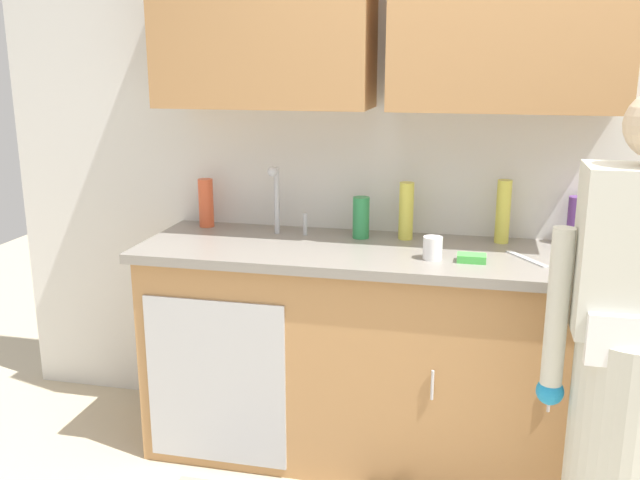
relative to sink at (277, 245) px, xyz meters
The scene contains 13 objects.
kitchen_wall_with_uppers 1.04m from the sink, 19.12° to the left, with size 4.80×0.44×2.70m.
counter_cabinet 0.63m from the sink, ahead, with size 1.90×0.62×0.90m.
countertop 0.42m from the sink, ahead, with size 1.96×0.66×0.04m, color gray.
sink is the anchor object (origin of this frame).
person_at_sink 1.48m from the sink, 24.89° to the right, with size 0.55×0.34×1.62m.
bottle_water_short 0.39m from the sink, 23.17° to the left, with size 0.07×0.07×0.18m, color #2D8C4C.
bottle_water_tall 0.97m from the sink, 12.04° to the left, with size 0.06×0.06×0.27m, color #D8D14C.
bottle_soap 0.58m from the sink, 17.74° to the left, with size 0.06×0.06×0.25m, color #D8D14C.
bottle_dish_liquid 0.46m from the sink, 153.36° to the left, with size 0.07×0.07×0.22m, color #E05933.
bottle_cleaner_spray 1.27m from the sink, 10.63° to the left, with size 0.07×0.07×0.21m, color #66388C.
cup_by_sink 0.69m from the sink, 10.49° to the right, with size 0.08×0.08×0.09m, color white.
knife_on_counter 1.03m from the sink, ahead, with size 0.24×0.02×0.01m, color silver.
sponge 0.83m from the sink, ahead, with size 0.11×0.07×0.03m, color #4CBF4C.
Camera 1 is at (-0.14, -2.09, 1.70)m, focal length 39.27 mm.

